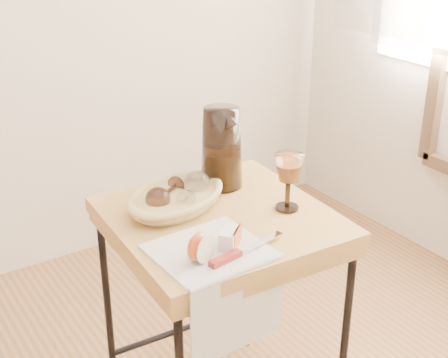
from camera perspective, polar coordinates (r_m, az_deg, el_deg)
side_table at (r=2.02m, az=-0.32°, el=-12.96°), size 0.64×0.64×0.77m
tea_towel at (r=1.63m, az=-1.35°, el=-6.51°), size 0.29×0.26×0.01m
bread_basket at (r=1.84m, az=-4.34°, el=-1.89°), size 0.36×0.30×0.05m
goblet_lying_a at (r=1.83m, az=-5.29°, el=-1.25°), size 0.14×0.12×0.07m
goblet_lying_b at (r=1.84m, az=-2.90°, el=-0.98°), size 0.15×0.15×0.08m
pitcher at (r=1.94m, az=-0.22°, el=2.86°), size 0.21×0.28×0.29m
wine_goblet at (r=1.81m, az=5.84°, el=-0.26°), size 0.11×0.11×0.17m
apple_half at (r=1.57m, az=-2.33°, el=-6.14°), size 0.09×0.07×0.07m
apple_wedge at (r=1.63m, az=0.49°, el=-5.38°), size 0.08×0.08×0.05m
table_knife at (r=1.61m, az=1.86°, el=-6.35°), size 0.24×0.06×0.02m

